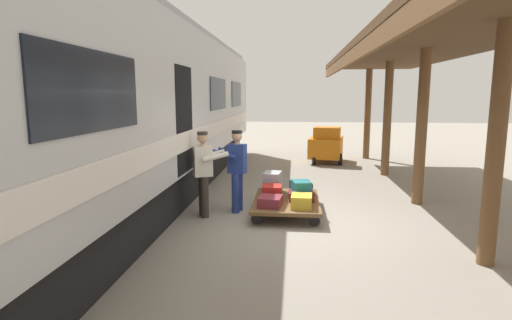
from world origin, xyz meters
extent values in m
plane|color=gray|center=(0.00, 0.00, 0.00)|extent=(60.00, 60.00, 0.00)
cylinder|color=brown|center=(-2.56, -8.36, 1.70)|extent=(0.24, 0.24, 3.40)
cylinder|color=brown|center=(-2.56, -5.01, 1.70)|extent=(0.24, 0.24, 3.40)
cylinder|color=brown|center=(-2.56, -1.67, 1.70)|extent=(0.24, 0.24, 3.40)
cylinder|color=brown|center=(-2.56, 1.67, 1.70)|extent=(0.24, 0.24, 3.40)
cube|color=#4E3520|center=(-2.56, 0.00, 3.48)|extent=(3.20, 17.52, 0.16)
cube|color=brown|center=(-1.01, 0.00, 3.25)|extent=(0.08, 17.52, 0.30)
cube|color=#B7BABF|center=(3.78, 0.00, 2.35)|extent=(3.00, 19.75, 2.90)
cube|color=black|center=(3.78, 0.00, 0.45)|extent=(2.55, 18.76, 0.90)
cube|color=#99999E|center=(3.78, 0.00, 3.90)|extent=(2.76, 19.35, 0.20)
cube|color=silver|center=(2.27, 0.00, 1.55)|extent=(0.03, 19.35, 0.36)
cube|color=black|center=(2.27, -6.91, 2.45)|extent=(0.02, 2.17, 0.84)
cube|color=black|center=(2.27, -3.46, 2.45)|extent=(0.02, 2.17, 0.84)
cube|color=black|center=(2.27, 3.46, 2.45)|extent=(0.02, 2.17, 0.84)
cube|color=black|center=(2.33, 0.00, 1.95)|extent=(0.12, 1.10, 2.00)
cube|color=brown|center=(0.36, -0.64, 0.25)|extent=(1.34, 2.00, 0.07)
cylinder|color=black|center=(-0.18, 0.16, 0.11)|extent=(0.22, 0.05, 0.22)
cylinder|color=black|center=(0.89, 0.16, 0.11)|extent=(0.22, 0.05, 0.22)
cylinder|color=black|center=(-0.18, -1.43, 0.11)|extent=(0.22, 0.05, 0.22)
cylinder|color=black|center=(0.89, -1.43, 0.11)|extent=(0.22, 0.05, 0.22)
cube|color=maroon|center=(0.66, -0.09, 0.38)|extent=(0.48, 0.54, 0.19)
cube|color=#AD231E|center=(0.66, -0.64, 0.43)|extent=(0.41, 0.47, 0.29)
cube|color=gold|center=(0.05, -0.09, 0.41)|extent=(0.41, 0.51, 0.24)
cube|color=black|center=(0.05, -1.19, 0.41)|extent=(0.51, 0.59, 0.25)
cube|color=maroon|center=(0.05, -0.64, 0.38)|extent=(0.52, 0.52, 0.18)
cube|color=tan|center=(0.66, -1.19, 0.39)|extent=(0.42, 0.56, 0.21)
cube|color=#9EA0A5|center=(0.68, -1.20, 0.62)|extent=(0.41, 0.54, 0.25)
cube|color=#1E666B|center=(0.06, -0.62, 0.58)|extent=(0.44, 0.50, 0.21)
cylinder|color=navy|center=(1.36, -0.76, 0.41)|extent=(0.16, 0.16, 0.82)
cylinder|color=navy|center=(1.40, -0.56, 0.41)|extent=(0.16, 0.16, 0.82)
cube|color=navy|center=(1.38, -0.66, 1.12)|extent=(0.40, 0.30, 0.60)
cylinder|color=tan|center=(1.38, -0.66, 1.45)|extent=(0.09, 0.09, 0.06)
sphere|color=tan|center=(1.38, -0.66, 1.59)|extent=(0.22, 0.22, 0.22)
cylinder|color=black|center=(1.38, -0.66, 1.67)|extent=(0.21, 0.21, 0.06)
cylinder|color=navy|center=(1.56, -0.86, 1.22)|extent=(0.54, 0.22, 0.21)
cylinder|color=navy|center=(1.63, -0.55, 1.22)|extent=(0.54, 0.22, 0.21)
cylinder|color=#332D28|center=(1.97, -0.18, 0.41)|extent=(0.16, 0.16, 0.82)
cylinder|color=#332D28|center=(2.05, -0.36, 0.41)|extent=(0.16, 0.16, 0.82)
cube|color=silver|center=(2.01, -0.27, 1.12)|extent=(0.42, 0.35, 0.60)
cylinder|color=tan|center=(2.01, -0.27, 1.45)|extent=(0.09, 0.09, 0.06)
sphere|color=tan|center=(2.01, -0.27, 1.59)|extent=(0.22, 0.22, 0.22)
cylinder|color=#332D28|center=(2.01, -0.27, 1.67)|extent=(0.21, 0.21, 0.06)
cylinder|color=silver|center=(1.74, -0.21, 1.22)|extent=(0.53, 0.30, 0.21)
cylinder|color=silver|center=(1.87, -0.51, 1.22)|extent=(0.53, 0.30, 0.21)
cube|color=orange|center=(-0.94, -7.30, 0.55)|extent=(1.38, 1.87, 0.70)
cube|color=orange|center=(-0.94, -6.95, 1.05)|extent=(1.01, 0.85, 0.50)
cylinder|color=black|center=(-1.39, -6.70, 0.20)|extent=(0.12, 0.40, 0.40)
cylinder|color=black|center=(-0.49, -6.70, 0.20)|extent=(0.12, 0.40, 0.40)
cylinder|color=black|center=(-1.39, -7.90, 0.20)|extent=(0.12, 0.40, 0.40)
cylinder|color=black|center=(-0.49, -7.90, 0.20)|extent=(0.12, 0.40, 0.40)
camera|label=1|loc=(0.21, 7.51, 2.41)|focal=28.47mm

